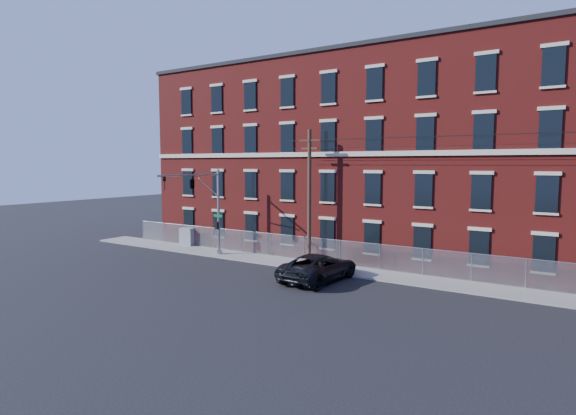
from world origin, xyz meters
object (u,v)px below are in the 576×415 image
(utility_pole_near, at_px, (309,194))
(pickup_truck, at_px, (319,267))
(traffic_signal_mast, at_px, (199,192))
(utility_cabinet, at_px, (187,237))

(utility_pole_near, xyz_separation_m, pickup_truck, (3.02, -3.96, -4.46))
(utility_pole_near, height_order, pickup_truck, utility_pole_near)
(utility_pole_near, distance_m, pickup_truck, 6.68)
(pickup_truck, bearing_deg, traffic_signal_mast, 0.99)
(utility_pole_near, height_order, utility_cabinet, utility_pole_near)
(traffic_signal_mast, xyz_separation_m, utility_cabinet, (-5.18, 3.82, -4.47))
(traffic_signal_mast, relative_size, utility_cabinet, 4.38)
(traffic_signal_mast, bearing_deg, utility_cabinet, 143.58)
(traffic_signal_mast, relative_size, utility_pole_near, 0.70)
(pickup_truck, height_order, utility_cabinet, pickup_truck)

